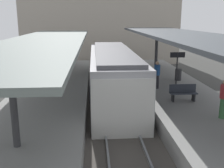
{
  "coord_description": "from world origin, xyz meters",
  "views": [
    {
      "loc": [
        -1.18,
        -13.35,
        5.17
      ],
      "look_at": [
        -0.15,
        1.78,
        1.46
      ],
      "focal_mm": 43.03,
      "sensor_mm": 36.0,
      "label": 1
    }
  ],
  "objects_px": {
    "platform_bench": "(183,92)",
    "passenger_near_bench": "(224,98)",
    "litter_bin": "(178,75)",
    "platform_sign": "(177,62)",
    "passenger_mid_platform": "(157,74)",
    "commuter_train": "(113,75)"
  },
  "relations": [
    {
      "from": "commuter_train",
      "to": "passenger_near_bench",
      "type": "bearing_deg",
      "value": -53.87
    },
    {
      "from": "commuter_train",
      "to": "litter_bin",
      "type": "xyz_separation_m",
      "value": [
        4.63,
        1.41,
        -0.33
      ]
    },
    {
      "from": "commuter_train",
      "to": "passenger_near_bench",
      "type": "relative_size",
      "value": 6.96
    },
    {
      "from": "passenger_mid_platform",
      "to": "passenger_near_bench",
      "type": "bearing_deg",
      "value": -72.29
    },
    {
      "from": "commuter_train",
      "to": "passenger_mid_platform",
      "type": "height_order",
      "value": "commuter_train"
    },
    {
      "from": "litter_bin",
      "to": "passenger_near_bench",
      "type": "distance_m",
      "value": 7.3
    },
    {
      "from": "platform_bench",
      "to": "passenger_near_bench",
      "type": "bearing_deg",
      "value": -71.06
    },
    {
      "from": "commuter_train",
      "to": "platform_bench",
      "type": "relative_size",
      "value": 8.47
    },
    {
      "from": "platform_bench",
      "to": "litter_bin",
      "type": "bearing_deg",
      "value": 75.43
    },
    {
      "from": "platform_bench",
      "to": "passenger_near_bench",
      "type": "height_order",
      "value": "passenger_near_bench"
    },
    {
      "from": "platform_sign",
      "to": "passenger_near_bench",
      "type": "distance_m",
      "value": 5.28
    },
    {
      "from": "platform_sign",
      "to": "passenger_mid_platform",
      "type": "height_order",
      "value": "platform_sign"
    },
    {
      "from": "platform_bench",
      "to": "passenger_mid_platform",
      "type": "distance_m",
      "value": 2.76
    },
    {
      "from": "commuter_train",
      "to": "litter_bin",
      "type": "relative_size",
      "value": 14.82
    },
    {
      "from": "commuter_train",
      "to": "platform_bench",
      "type": "bearing_deg",
      "value": -44.11
    },
    {
      "from": "passenger_near_bench",
      "to": "passenger_mid_platform",
      "type": "height_order",
      "value": "passenger_near_bench"
    },
    {
      "from": "passenger_near_bench",
      "to": "platform_bench",
      "type": "bearing_deg",
      "value": 108.94
    },
    {
      "from": "passenger_mid_platform",
      "to": "commuter_train",
      "type": "bearing_deg",
      "value": 165.47
    },
    {
      "from": "commuter_train",
      "to": "platform_sign",
      "type": "height_order",
      "value": "commuter_train"
    },
    {
      "from": "platform_sign",
      "to": "passenger_mid_platform",
      "type": "xyz_separation_m",
      "value": [
        -1.22,
        -0.02,
        -0.75
      ]
    },
    {
      "from": "platform_sign",
      "to": "litter_bin",
      "type": "relative_size",
      "value": 2.76
    },
    {
      "from": "commuter_train",
      "to": "platform_sign",
      "type": "bearing_deg",
      "value": -9.74
    }
  ]
}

